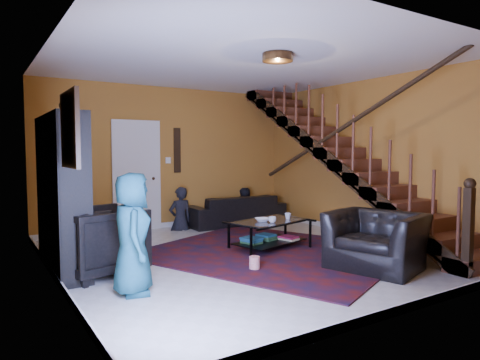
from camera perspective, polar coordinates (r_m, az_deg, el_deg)
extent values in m
plane|color=beige|center=(6.45, 0.52, -9.93)|extent=(5.50, 5.50, 0.00)
plane|color=#A26424|center=(8.70, -9.32, 2.94)|extent=(5.20, 0.00, 5.20)
plane|color=#A26424|center=(4.22, 21.16, 1.66)|extent=(5.20, 0.00, 5.20)
plane|color=#A26424|center=(5.33, -23.74, 2.02)|extent=(0.00, 5.50, 5.50)
plane|color=#A26424|center=(7.97, 16.47, 2.74)|extent=(0.00, 5.50, 5.50)
plane|color=white|center=(6.38, 0.53, 15.27)|extent=(5.50, 5.50, 0.00)
cube|color=silver|center=(8.82, -9.20, -5.86)|extent=(5.20, 0.02, 0.10)
cube|color=silver|center=(5.53, -23.24, -12.08)|extent=(0.02, 5.50, 0.10)
cube|color=#A26424|center=(7.62, 14.10, 2.13)|extent=(0.95, 4.92, 2.83)
cube|color=black|center=(7.30, 11.64, 2.72)|extent=(0.04, 5.02, 3.02)
cylinder|color=black|center=(7.32, 11.86, 6.24)|extent=(0.07, 4.20, 2.44)
cube|color=black|center=(5.92, 28.12, -6.22)|extent=(0.10, 0.10, 1.10)
cube|color=black|center=(5.97, -22.64, -1.61)|extent=(0.35, 1.80, 2.00)
cube|color=black|center=(6.06, -22.48, -7.27)|extent=(0.35, 1.72, 0.03)
cube|color=black|center=(5.96, -22.68, -0.08)|extent=(0.35, 1.72, 0.03)
cube|color=silver|center=(8.45, -13.60, 0.31)|extent=(0.82, 0.05, 2.05)
cube|color=maroon|center=(4.45, -21.76, 6.26)|extent=(0.04, 0.74, 0.74)
cube|color=black|center=(8.74, -8.37, 3.94)|extent=(0.14, 0.03, 0.90)
cylinder|color=#3F2814|center=(5.73, 5.03, 15.95)|extent=(0.40, 0.40, 0.10)
cube|color=#4A0F0D|center=(6.60, 4.33, -9.53)|extent=(4.24, 4.47, 0.02)
imported|color=black|center=(8.97, -0.61, -4.01)|extent=(2.10, 0.87, 0.61)
imported|color=black|center=(5.64, -18.03, -7.71)|extent=(1.11, 1.08, 0.85)
imported|color=black|center=(5.93, 17.70, -7.70)|extent=(1.29, 1.38, 0.74)
imported|color=black|center=(8.46, -7.96, -5.28)|extent=(0.48, 0.32, 1.29)
imported|color=black|center=(9.15, 0.47, -4.81)|extent=(0.62, 0.50, 1.20)
imported|color=#1A5263|center=(4.75, -14.17, -6.96)|extent=(0.56, 0.73, 1.32)
cube|color=black|center=(6.22, 1.49, -8.35)|extent=(0.04, 0.04, 0.44)
cube|color=black|center=(6.89, 9.34, -7.18)|extent=(0.04, 0.04, 0.44)
cube|color=black|center=(6.74, -1.51, -7.38)|extent=(0.04, 0.04, 0.44)
cube|color=black|center=(7.37, 6.07, -6.43)|extent=(0.04, 0.04, 0.44)
cube|color=black|center=(6.81, 3.97, -8.17)|extent=(1.24, 0.89, 0.02)
cube|color=silver|center=(6.75, 3.99, -5.47)|extent=(1.32, 0.96, 0.02)
imported|color=#999999|center=(6.53, 4.33, -5.30)|extent=(0.15, 0.15, 0.09)
imported|color=#999999|center=(6.90, 6.41, -4.80)|extent=(0.11, 0.11, 0.10)
imported|color=#999999|center=(6.63, 2.97, -5.32)|extent=(0.28, 0.28, 0.05)
imported|color=#999999|center=(5.48, -22.06, 9.40)|extent=(0.18, 0.18, 0.19)
cylinder|color=red|center=(5.63, 1.95, -10.94)|extent=(0.17, 0.17, 0.16)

